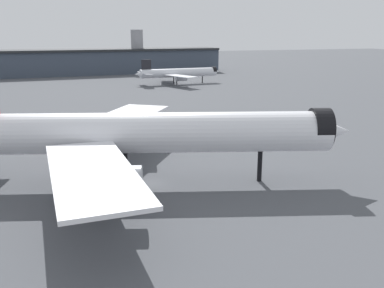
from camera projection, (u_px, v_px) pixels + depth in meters
The scene contains 5 objects.
ground at pixel (151, 183), 67.12m from camera, with size 900.00×900.00×0.00m, color #4C4F54.
airliner_near_gate at pixel (138, 134), 65.35m from camera, with size 65.15×58.09×18.24m.
airliner_far_taxiway at pixel (178, 73), 194.97m from camera, with size 41.78×38.17×11.50m.
terminal_building at pixel (14, 63), 225.47m from camera, with size 235.40×29.23×24.74m.
baggage_tug_wing at pixel (26, 136), 93.63m from camera, with size 3.17×3.56×1.85m.
Camera 1 is at (-15.13, -61.79, 23.25)m, focal length 39.51 mm.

